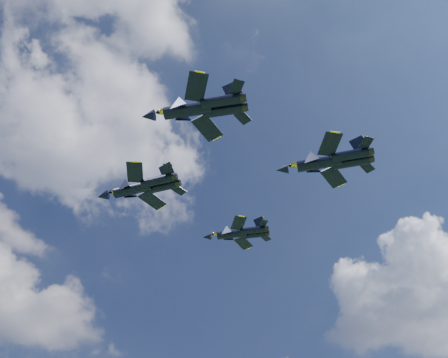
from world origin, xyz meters
TOP-DOWN VIEW (x-y plane):
  - jet_lead at (-10.29, 16.47)m, footprint 15.18×14.44m
  - jet_left at (-8.60, -6.10)m, footprint 16.19×13.24m
  - jet_right at (11.50, 20.46)m, footprint 13.43×10.88m
  - jet_slot at (14.64, -5.49)m, footprint 15.50×13.54m

SIDE VIEW (x-z plane):
  - jet_slot at x=14.64m, z-range 60.94..64.91m
  - jet_left at x=-8.60m, z-range 61.59..65.65m
  - jet_right at x=11.50m, z-range 64.10..67.46m
  - jet_lead at x=-10.29m, z-range 63.96..67.99m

